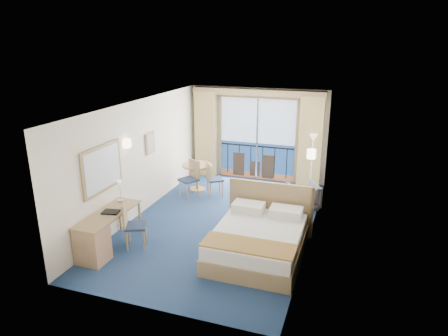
{
  "coord_description": "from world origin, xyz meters",
  "views": [
    {
      "loc": [
        2.74,
        -7.84,
        4.0
      ],
      "look_at": [
        0.0,
        0.2,
        1.25
      ],
      "focal_mm": 32.0,
      "sensor_mm": 36.0,
      "label": 1
    }
  ],
  "objects_px": {
    "armchair": "(304,196)",
    "desk_chair": "(131,222)",
    "bed": "(259,239)",
    "nightstand": "(302,217)",
    "desk": "(96,239)",
    "table_chair_b": "(191,176)",
    "floor_lamp": "(313,149)",
    "table_chair_a": "(212,177)",
    "round_table": "(197,171)"
  },
  "relations": [
    {
      "from": "bed",
      "to": "table_chair_b",
      "type": "xyz_separation_m",
      "value": [
        -2.44,
        2.38,
        0.23
      ]
    },
    {
      "from": "bed",
      "to": "desk_chair",
      "type": "height_order",
      "value": "bed"
    },
    {
      "from": "bed",
      "to": "round_table",
      "type": "xyz_separation_m",
      "value": [
        -2.47,
        2.86,
        0.24
      ]
    },
    {
      "from": "armchair",
      "to": "floor_lamp",
      "type": "relative_size",
      "value": 0.42
    },
    {
      "from": "nightstand",
      "to": "floor_lamp",
      "type": "xyz_separation_m",
      "value": [
        -0.1,
        2.27,
        0.97
      ]
    },
    {
      "from": "armchair",
      "to": "floor_lamp",
      "type": "bearing_deg",
      "value": -125.5
    },
    {
      "from": "bed",
      "to": "round_table",
      "type": "bearing_deg",
      "value": 130.83
    },
    {
      "from": "floor_lamp",
      "to": "desk",
      "type": "height_order",
      "value": "floor_lamp"
    },
    {
      "from": "bed",
      "to": "round_table",
      "type": "height_order",
      "value": "bed"
    },
    {
      "from": "desk_chair",
      "to": "table_chair_b",
      "type": "distance_m",
      "value": 2.93
    },
    {
      "from": "desk_chair",
      "to": "table_chair_b",
      "type": "height_order",
      "value": "table_chair_b"
    },
    {
      "from": "floor_lamp",
      "to": "desk",
      "type": "bearing_deg",
      "value": -125.16
    },
    {
      "from": "desk",
      "to": "table_chair_a",
      "type": "relative_size",
      "value": 1.74
    },
    {
      "from": "bed",
      "to": "armchair",
      "type": "height_order",
      "value": "bed"
    },
    {
      "from": "floor_lamp",
      "to": "table_chair_b",
      "type": "relative_size",
      "value": 1.65
    },
    {
      "from": "armchair",
      "to": "round_table",
      "type": "distance_m",
      "value": 2.99
    },
    {
      "from": "desk_chair",
      "to": "round_table",
      "type": "distance_m",
      "value": 3.41
    },
    {
      "from": "desk_chair",
      "to": "table_chair_a",
      "type": "distance_m",
      "value": 3.2
    },
    {
      "from": "bed",
      "to": "nightstand",
      "type": "bearing_deg",
      "value": 65.79
    },
    {
      "from": "nightstand",
      "to": "round_table",
      "type": "bearing_deg",
      "value": 154.82
    },
    {
      "from": "bed",
      "to": "nightstand",
      "type": "xyz_separation_m",
      "value": [
        0.63,
        1.4,
        -0.06
      ]
    },
    {
      "from": "floor_lamp",
      "to": "table_chair_a",
      "type": "height_order",
      "value": "floor_lamp"
    },
    {
      "from": "armchair",
      "to": "desk_chair",
      "type": "xyz_separation_m",
      "value": [
        -2.96,
        -3.11,
        0.23
      ]
    },
    {
      "from": "nightstand",
      "to": "round_table",
      "type": "height_order",
      "value": "round_table"
    },
    {
      "from": "bed",
      "to": "armchair",
      "type": "xyz_separation_m",
      "value": [
        0.5,
        2.56,
        -0.01
      ]
    },
    {
      "from": "bed",
      "to": "nightstand",
      "type": "distance_m",
      "value": 1.54
    },
    {
      "from": "armchair",
      "to": "bed",
      "type": "bearing_deg",
      "value": 45.0
    },
    {
      "from": "floor_lamp",
      "to": "table_chair_b",
      "type": "bearing_deg",
      "value": -156.63
    },
    {
      "from": "nightstand",
      "to": "table_chair_b",
      "type": "distance_m",
      "value": 3.24
    },
    {
      "from": "desk",
      "to": "desk_chair",
      "type": "height_order",
      "value": "desk_chair"
    },
    {
      "from": "floor_lamp",
      "to": "desk",
      "type": "distance_m",
      "value": 5.95
    },
    {
      "from": "armchair",
      "to": "table_chair_a",
      "type": "distance_m",
      "value": 2.44
    },
    {
      "from": "armchair",
      "to": "table_chair_a",
      "type": "height_order",
      "value": "table_chair_a"
    },
    {
      "from": "nightstand",
      "to": "desk_chair",
      "type": "height_order",
      "value": "desk_chair"
    },
    {
      "from": "round_table",
      "to": "table_chair_a",
      "type": "xyz_separation_m",
      "value": [
        0.54,
        -0.25,
        -0.03
      ]
    },
    {
      "from": "floor_lamp",
      "to": "nightstand",
      "type": "bearing_deg",
      "value": -87.42
    },
    {
      "from": "bed",
      "to": "nightstand",
      "type": "height_order",
      "value": "bed"
    },
    {
      "from": "armchair",
      "to": "desk",
      "type": "height_order",
      "value": "desk"
    },
    {
      "from": "desk",
      "to": "table_chair_b",
      "type": "relative_size",
      "value": 1.63
    },
    {
      "from": "floor_lamp",
      "to": "desk_chair",
      "type": "height_order",
      "value": "floor_lamp"
    },
    {
      "from": "desk",
      "to": "armchair",
      "type": "bearing_deg",
      "value": 47.82
    },
    {
      "from": "armchair",
      "to": "table_chair_a",
      "type": "relative_size",
      "value": 0.74
    },
    {
      "from": "armchair",
      "to": "round_table",
      "type": "height_order",
      "value": "round_table"
    },
    {
      "from": "round_table",
      "to": "table_chair_a",
      "type": "relative_size",
      "value": 0.88
    },
    {
      "from": "bed",
      "to": "table_chair_a",
      "type": "relative_size",
      "value": 2.33
    },
    {
      "from": "armchair",
      "to": "floor_lamp",
      "type": "height_order",
      "value": "floor_lamp"
    },
    {
      "from": "bed",
      "to": "table_chair_a",
      "type": "xyz_separation_m",
      "value": [
        -1.93,
        2.6,
        0.2
      ]
    },
    {
      "from": "nightstand",
      "to": "floor_lamp",
      "type": "height_order",
      "value": "floor_lamp"
    },
    {
      "from": "armchair",
      "to": "table_chair_b",
      "type": "distance_m",
      "value": 2.96
    },
    {
      "from": "desk",
      "to": "desk_chair",
      "type": "bearing_deg",
      "value": 56.51
    }
  ]
}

